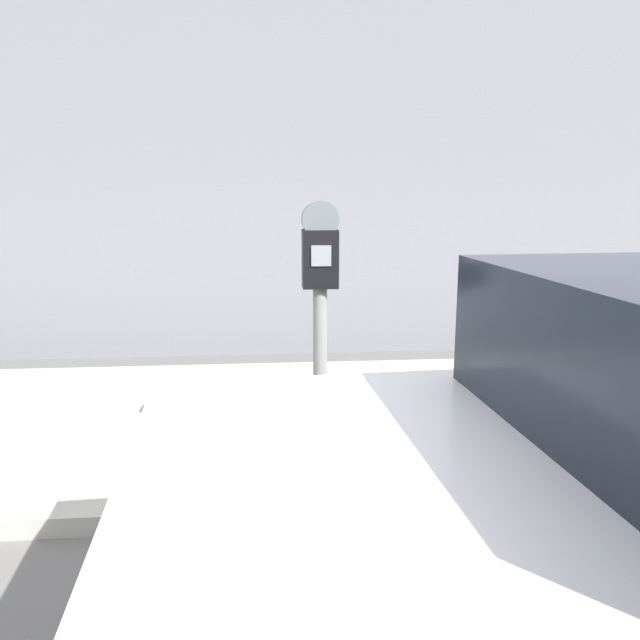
{
  "coord_description": "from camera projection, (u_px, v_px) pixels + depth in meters",
  "views": [
    {
      "loc": [
        -0.3,
        -2.15,
        1.72
      ],
      "look_at": [
        -0.02,
        1.11,
        1.04
      ],
      "focal_mm": 35.0,
      "sensor_mm": 36.0,
      "label": 1
    }
  ],
  "objects": [
    {
      "name": "ground_plane",
      "position": [
        348.0,
        632.0,
        2.48
      ],
      "size": [
        60.0,
        60.0,
        0.0
      ],
      "primitive_type": "plane",
      "color": "slate"
    },
    {
      "name": "sidewalk",
      "position": [
        309.0,
        420.0,
        4.61
      ],
      "size": [
        24.0,
        2.8,
        0.11
      ],
      "color": "#BCB7AD",
      "rests_on": "ground_plane"
    },
    {
      "name": "building_facade",
      "position": [
        292.0,
        62.0,
        6.25
      ],
      "size": [
        24.0,
        0.3,
        5.98
      ],
      "color": "gray",
      "rests_on": "ground_plane"
    },
    {
      "name": "parking_meter",
      "position": [
        320.0,
        297.0,
        3.32
      ],
      "size": [
        0.19,
        0.15,
        1.56
      ],
      "color": "gray",
      "rests_on": "sidewalk"
    }
  ]
}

